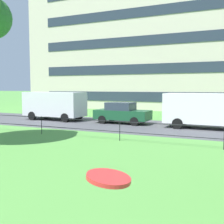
{
  "coord_description": "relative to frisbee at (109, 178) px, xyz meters",
  "views": [
    {
      "loc": [
        5.47,
        0.56,
        2.64
      ],
      "look_at": [
        1.9,
        8.27,
        1.89
      ],
      "focal_mm": 45.59,
      "sensor_mm": 36.0,
      "label": 1
    }
  ],
  "objects": [
    {
      "name": "panel_van_center",
      "position": [
        -1.48,
        17.33,
        -0.83
      ],
      "size": [
        5.03,
        2.17,
        2.24
      ],
      "color": "white",
      "rests_on": "ground"
    },
    {
      "name": "street_strip",
      "position": [
        -4.76,
        16.7,
        -2.1
      ],
      "size": [
        80.0,
        7.1,
        0.01
      ],
      "primitive_type": "cube",
      "color": "#4C4C51",
      "rests_on": "ground"
    },
    {
      "name": "apartment_building_background",
      "position": [
        -6.07,
        35.91,
        7.43
      ],
      "size": [
        39.32,
        14.11,
        19.05
      ],
      "color": "beige",
      "rests_on": "ground"
    },
    {
      "name": "park_fence",
      "position": [
        -4.76,
        11.23,
        -1.43
      ],
      "size": [
        28.78,
        0.04,
        1.0
      ],
      "color": "black",
      "rests_on": "ground"
    },
    {
      "name": "panel_van_far_right",
      "position": [
        -13.08,
        17.27,
        -0.83
      ],
      "size": [
        5.05,
        2.2,
        2.24
      ],
      "color": "silver",
      "rests_on": "ground"
    },
    {
      "name": "frisbee",
      "position": [
        0.0,
        0.0,
        0.0
      ],
      "size": [
        0.3,
        0.3,
        0.06
      ],
      "color": "red"
    },
    {
      "name": "car_dark_green_far_left",
      "position": [
        -7.27,
        17.48,
        -1.32
      ],
      "size": [
        4.02,
        1.86,
        1.54
      ],
      "color": "#194C2D",
      "rests_on": "ground"
    }
  ]
}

